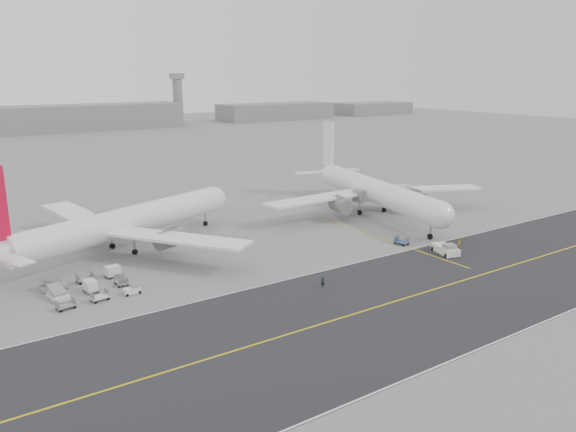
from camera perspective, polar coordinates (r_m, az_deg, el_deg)
ground at (r=89.31m, az=-1.95°, el=-6.33°), size 700.00×700.00×0.00m
taxiway at (r=78.90m, az=8.29°, el=-9.35°), size 220.00×59.00×0.03m
horizon_buildings at (r=340.51m, az=-21.63°, el=8.05°), size 520.00×28.00×28.00m
control_tower at (r=365.83m, az=-11.13°, el=11.71°), size 7.00×7.00×31.25m
airliner_a at (r=105.18m, az=-16.45°, el=-0.66°), size 51.22×50.27×18.52m
airliner_b at (r=129.38m, az=8.67°, el=2.58°), size 53.43×54.58×19.07m
pushback_tug at (r=104.47m, az=15.74°, el=-3.27°), size 4.15×7.44×2.10m
jet_bridge at (r=132.20m, az=9.71°, el=2.20°), size 15.97×4.38×5.97m
gse_cluster at (r=88.97m, az=-19.22°, el=-7.24°), size 18.13×17.61×1.91m
stray_dolly at (r=108.28m, az=11.43°, el=-2.87°), size 1.98×2.76×1.56m
ground_crew_a at (r=85.55m, az=3.55°, el=-6.71°), size 0.69×0.55×1.63m
ground_crew_b at (r=109.29m, az=16.95°, el=-2.60°), size 0.99×0.89×1.66m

